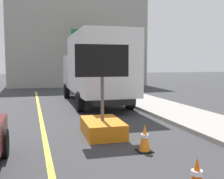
{
  "coord_description": "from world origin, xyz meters",
  "views": [
    {
      "loc": [
        -0.33,
        2.76,
        2.16
      ],
      "look_at": [
        1.17,
        7.83,
        1.65
      ],
      "focal_mm": 43.99,
      "sensor_mm": 36.0,
      "label": 1
    }
  ],
  "objects_px": {
    "arrow_board_trailer": "(102,119)",
    "traffic_cone_far_lane": "(145,138)",
    "highway_guide_sign": "(95,47)",
    "traffic_cone_mid_lane": "(197,176)",
    "box_truck": "(95,68)"
  },
  "relations": [
    {
      "from": "arrow_board_trailer",
      "to": "traffic_cone_far_lane",
      "type": "distance_m",
      "value": 1.9
    },
    {
      "from": "arrow_board_trailer",
      "to": "highway_guide_sign",
      "type": "distance_m",
      "value": 14.64
    },
    {
      "from": "traffic_cone_mid_lane",
      "to": "traffic_cone_far_lane",
      "type": "bearing_deg",
      "value": 89.31
    },
    {
      "from": "arrow_board_trailer",
      "to": "box_truck",
      "type": "bearing_deg",
      "value": 78.77
    },
    {
      "from": "traffic_cone_mid_lane",
      "to": "arrow_board_trailer",
      "type": "bearing_deg",
      "value": 98.07
    },
    {
      "from": "arrow_board_trailer",
      "to": "traffic_cone_mid_lane",
      "type": "relative_size",
      "value": 4.41
    },
    {
      "from": "arrow_board_trailer",
      "to": "highway_guide_sign",
      "type": "height_order",
      "value": "highway_guide_sign"
    },
    {
      "from": "box_truck",
      "to": "traffic_cone_mid_lane",
      "type": "height_order",
      "value": "box_truck"
    },
    {
      "from": "arrow_board_trailer",
      "to": "traffic_cone_mid_lane",
      "type": "height_order",
      "value": "arrow_board_trailer"
    },
    {
      "from": "arrow_board_trailer",
      "to": "traffic_cone_far_lane",
      "type": "xyz_separation_m",
      "value": [
        0.6,
        -1.8,
        -0.14
      ]
    },
    {
      "from": "traffic_cone_mid_lane",
      "to": "highway_guide_sign",
      "type": "bearing_deg",
      "value": 82.36
    },
    {
      "from": "highway_guide_sign",
      "to": "traffic_cone_far_lane",
      "type": "height_order",
      "value": "highway_guide_sign"
    },
    {
      "from": "arrow_board_trailer",
      "to": "box_truck",
      "type": "height_order",
      "value": "box_truck"
    },
    {
      "from": "box_truck",
      "to": "arrow_board_trailer",
      "type": "bearing_deg",
      "value": -101.23
    },
    {
      "from": "traffic_cone_mid_lane",
      "to": "box_truck",
      "type": "bearing_deg",
      "value": 86.35
    }
  ]
}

